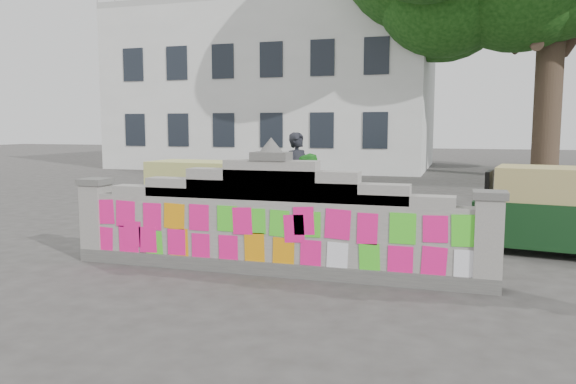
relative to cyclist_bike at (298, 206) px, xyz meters
name	(u,v)px	position (x,y,z in m)	size (l,w,h in m)	color
ground	(272,273)	(0.57, -3.38, -0.53)	(100.00, 100.00, 0.00)	#383533
parapet_wall	(271,223)	(0.57, -3.39, 0.22)	(6.48, 0.44, 2.01)	#4C4C49
building	(280,93)	(-6.43, 18.60, 3.48)	(16.00, 10.00, 8.90)	silver
cyclist_bike	(298,206)	(0.00, 0.00, 0.00)	(0.70, 2.02, 1.06)	black
cyclist_rider	(298,188)	(0.00, 0.00, 0.37)	(0.66, 0.43, 1.80)	black
pedestrian	(308,200)	(0.59, -1.38, 0.31)	(0.82, 0.64, 1.69)	green
rickshaw_left	(202,193)	(-2.14, -0.11, 0.21)	(2.60, 1.30, 1.42)	black
rickshaw_right	(558,209)	(4.81, -0.71, 0.24)	(2.75, 1.58, 1.48)	#113416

